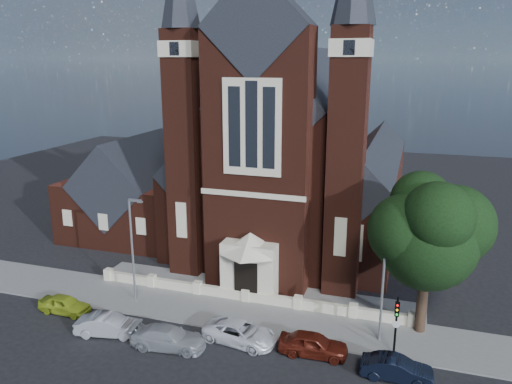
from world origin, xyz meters
TOP-DOWN VIEW (x-y plane):
  - ground at (0.00, 15.00)m, footprint 120.00×120.00m
  - pavement_strip at (0.00, 4.50)m, footprint 60.00×5.00m
  - forecourt_paving at (0.00, 8.50)m, footprint 26.00×3.00m
  - forecourt_wall at (0.00, 6.50)m, footprint 24.00×0.40m
  - church at (-0.00, 22.94)m, footprint 20.01×34.90m
  - parish_hall at (-16.00, 18.00)m, footprint 12.00×12.20m
  - street_tree at (12.60, 5.71)m, footprint 6.40×6.60m
  - street_lamp_left at (-7.91, 4.00)m, footprint 1.16×0.22m
  - street_lamp_right at (10.09, 4.00)m, footprint 1.16×0.22m
  - traffic_signal at (11.00, 2.43)m, footprint 0.28×0.42m
  - car_lime_van at (-11.92, 0.88)m, footprint 3.83×1.55m
  - car_silver_a at (-7.16, -0.73)m, footprint 4.54×2.40m
  - car_silver_b at (-2.68, -0.89)m, footprint 5.00×2.45m
  - car_white_suv at (1.46, 1.09)m, footprint 5.17×2.95m
  - car_dark_red at (6.22, 1.15)m, footprint 4.37×1.92m
  - car_navy at (11.26, 0.21)m, footprint 4.07×1.45m

SIDE VIEW (x-z plane):
  - ground at x=0.00m, z-range 0.00..0.00m
  - pavement_strip at x=0.00m, z-range -0.06..0.06m
  - forecourt_paving at x=0.00m, z-range -0.07..0.07m
  - forecourt_wall at x=0.00m, z-range -0.45..0.45m
  - car_lime_van at x=-11.92m, z-range 0.00..1.30m
  - car_navy at x=11.26m, z-range 0.00..1.34m
  - car_white_suv at x=1.46m, z-range 0.00..1.36m
  - car_silver_b at x=-2.68m, z-range 0.00..1.40m
  - car_silver_a at x=-7.16m, z-range 0.00..1.42m
  - car_dark_red at x=6.22m, z-range 0.00..1.46m
  - traffic_signal at x=11.00m, z-range 0.58..4.58m
  - parish_hall at x=-16.00m, z-range -1.11..9.13m
  - street_lamp_left at x=-7.91m, z-range 0.55..8.64m
  - street_lamp_right at x=10.09m, z-range 0.55..8.64m
  - street_tree at x=12.60m, z-range 1.61..12.31m
  - church at x=0.00m, z-range -6.41..22.79m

